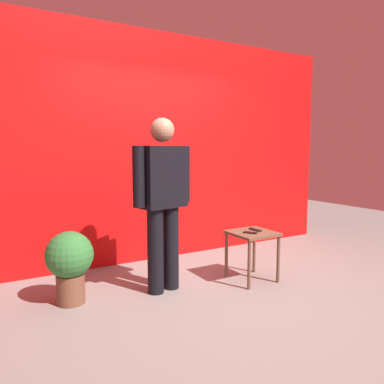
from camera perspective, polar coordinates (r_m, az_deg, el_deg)
name	(u,v)px	position (r m, az deg, el deg)	size (l,w,h in m)	color
ground_plane	(239,295)	(3.92, 7.12, -15.17)	(12.00, 12.00, 0.00)	gray
back_wall_red	(166,148)	(5.02, -4.02, 6.69)	(5.28, 0.12, 2.92)	red
standing_person	(163,196)	(3.78, -4.45, -0.57)	(0.70, 0.32, 1.75)	black
side_table	(252,240)	(4.21, 9.10, -7.24)	(0.46, 0.46, 0.55)	brown
cell_phone	(250,233)	(4.12, 8.80, -6.10)	(0.07, 0.14, 0.01)	black
tv_remote	(255,230)	(4.26, 9.57, -5.64)	(0.04, 0.17, 0.02)	black
potted_plant	(70,261)	(3.74, -18.03, -9.92)	(0.44, 0.44, 0.69)	brown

